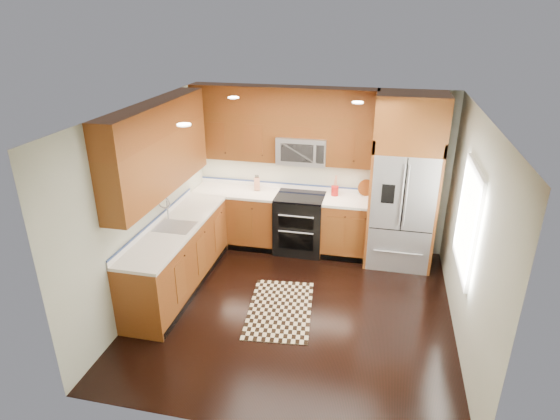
% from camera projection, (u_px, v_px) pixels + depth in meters
% --- Properties ---
extents(ground, '(4.00, 4.00, 0.00)m').
position_uv_depth(ground, '(295.00, 309.00, 6.17)').
color(ground, black).
rests_on(ground, ground).
extents(wall_back, '(4.00, 0.02, 2.60)m').
position_uv_depth(wall_back, '(320.00, 169.00, 7.45)').
color(wall_back, '#B8BFAC').
rests_on(wall_back, ground).
extents(wall_left, '(0.02, 4.00, 2.60)m').
position_uv_depth(wall_left, '(145.00, 206.00, 6.06)').
color(wall_left, '#B8BFAC').
rests_on(wall_left, ground).
extents(wall_right, '(0.02, 4.00, 2.60)m').
position_uv_depth(wall_right, '(471.00, 236.00, 5.26)').
color(wall_right, '#B8BFAC').
rests_on(wall_right, ground).
extents(window, '(0.04, 1.10, 1.30)m').
position_uv_depth(window, '(468.00, 220.00, 5.40)').
color(window, white).
rests_on(window, ground).
extents(base_cabinets, '(2.85, 3.00, 0.90)m').
position_uv_depth(base_cabinets, '(226.00, 240.00, 7.04)').
color(base_cabinets, brown).
rests_on(base_cabinets, ground).
extents(countertop, '(2.86, 3.01, 0.04)m').
position_uv_depth(countertop, '(237.00, 209.00, 6.93)').
color(countertop, silver).
rests_on(countertop, base_cabinets).
extents(upper_cabinets, '(2.85, 3.00, 1.15)m').
position_uv_depth(upper_cabinets, '(231.00, 134.00, 6.58)').
color(upper_cabinets, brown).
rests_on(upper_cabinets, ground).
extents(range, '(0.76, 0.67, 0.95)m').
position_uv_depth(range, '(300.00, 224.00, 7.53)').
color(range, black).
rests_on(range, ground).
extents(microwave, '(0.76, 0.40, 0.42)m').
position_uv_depth(microwave, '(302.00, 150.00, 7.18)').
color(microwave, '#B2B2B7').
rests_on(microwave, ground).
extents(refrigerator, '(0.98, 0.75, 2.60)m').
position_uv_depth(refrigerator, '(404.00, 183.00, 6.86)').
color(refrigerator, '#B2B2B7').
rests_on(refrigerator, ground).
extents(sink_faucet, '(0.54, 0.44, 0.37)m').
position_uv_depth(sink_faucet, '(173.00, 222.00, 6.33)').
color(sink_faucet, '#B2B2B7').
rests_on(sink_faucet, countertop).
extents(rug, '(0.96, 1.44, 0.01)m').
position_uv_depth(rug, '(280.00, 309.00, 6.16)').
color(rug, black).
rests_on(rug, ground).
extents(knife_block, '(0.12, 0.15, 0.25)m').
position_uv_depth(knife_block, '(257.00, 184.00, 7.58)').
color(knife_block, '#B17556').
rests_on(knife_block, countertop).
extents(utensil_crock, '(0.12, 0.12, 0.33)m').
position_uv_depth(utensil_crock, '(335.00, 189.00, 7.34)').
color(utensil_crock, '#A21414').
rests_on(utensil_crock, countertop).
extents(cutting_board, '(0.34, 0.34, 0.02)m').
position_uv_depth(cutting_board, '(365.00, 195.00, 7.38)').
color(cutting_board, brown).
rests_on(cutting_board, countertop).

